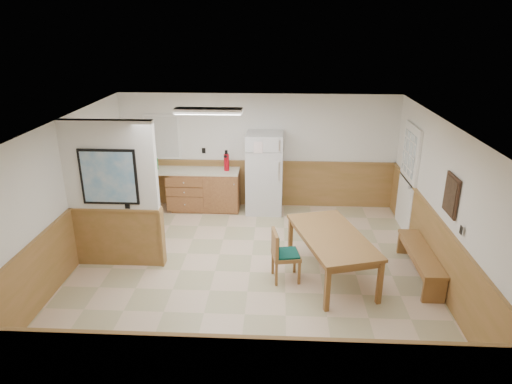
# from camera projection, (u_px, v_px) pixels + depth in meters

# --- Properties ---
(ground) EXTENTS (6.00, 6.00, 0.00)m
(ground) POSITION_uv_depth(u_px,v_px,m) (250.00, 272.00, 7.60)
(ground) COLOR beige
(ground) RESTS_ON ground
(ceiling) EXTENTS (6.00, 6.00, 0.02)m
(ceiling) POSITION_uv_depth(u_px,v_px,m) (249.00, 124.00, 6.72)
(ceiling) COLOR white
(ceiling) RESTS_ON back_wall
(back_wall) EXTENTS (6.00, 0.02, 2.50)m
(back_wall) POSITION_uv_depth(u_px,v_px,m) (258.00, 151.00, 9.96)
(back_wall) COLOR white
(back_wall) RESTS_ON ground
(right_wall) EXTENTS (0.02, 6.00, 2.50)m
(right_wall) POSITION_uv_depth(u_px,v_px,m) (444.00, 206.00, 7.02)
(right_wall) COLOR white
(right_wall) RESTS_ON ground
(left_wall) EXTENTS (0.02, 6.00, 2.50)m
(left_wall) POSITION_uv_depth(u_px,v_px,m) (63.00, 199.00, 7.30)
(left_wall) COLOR white
(left_wall) RESTS_ON ground
(wainscot_back) EXTENTS (6.00, 0.04, 1.00)m
(wainscot_back) POSITION_uv_depth(u_px,v_px,m) (258.00, 184.00, 10.21)
(wainscot_back) COLOR #A47141
(wainscot_back) RESTS_ON ground
(wainscot_right) EXTENTS (0.04, 6.00, 1.00)m
(wainscot_right) POSITION_uv_depth(u_px,v_px,m) (435.00, 250.00, 7.29)
(wainscot_right) COLOR #A47141
(wainscot_right) RESTS_ON ground
(wainscot_left) EXTENTS (0.04, 6.00, 1.00)m
(wainscot_left) POSITION_uv_depth(u_px,v_px,m) (71.00, 241.00, 7.57)
(wainscot_left) COLOR #A47141
(wainscot_left) RESTS_ON ground
(partition_wall) EXTENTS (1.50, 0.20, 2.50)m
(partition_wall) POSITION_uv_depth(u_px,v_px,m) (113.00, 197.00, 7.46)
(partition_wall) COLOR white
(partition_wall) RESTS_ON ground
(kitchen_counter) EXTENTS (2.20, 0.61, 1.00)m
(kitchen_counter) POSITION_uv_depth(u_px,v_px,m) (203.00, 189.00, 10.00)
(kitchen_counter) COLOR #966435
(kitchen_counter) RESTS_ON ground
(exterior_door) EXTENTS (0.07, 1.02, 2.15)m
(exterior_door) POSITION_uv_depth(u_px,v_px,m) (408.00, 178.00, 8.87)
(exterior_door) COLOR white
(exterior_door) RESTS_ON ground
(kitchen_window) EXTENTS (0.80, 0.04, 1.00)m
(kitchen_window) POSITION_uv_depth(u_px,v_px,m) (162.00, 137.00, 9.94)
(kitchen_window) COLOR white
(kitchen_window) RESTS_ON back_wall
(wall_painting) EXTENTS (0.04, 0.50, 0.60)m
(wall_painting) POSITION_uv_depth(u_px,v_px,m) (451.00, 195.00, 6.64)
(wall_painting) COLOR #342014
(wall_painting) RESTS_ON right_wall
(fluorescent_fixture) EXTENTS (1.20, 0.30, 0.09)m
(fluorescent_fixture) POSITION_uv_depth(u_px,v_px,m) (208.00, 111.00, 7.99)
(fluorescent_fixture) COLOR white
(fluorescent_fixture) RESTS_ON ceiling
(refrigerator) EXTENTS (0.79, 0.73, 1.74)m
(refrigerator) POSITION_uv_depth(u_px,v_px,m) (265.00, 173.00, 9.75)
(refrigerator) COLOR silver
(refrigerator) RESTS_ON ground
(dining_table) EXTENTS (1.42, 2.06, 0.75)m
(dining_table) POSITION_uv_depth(u_px,v_px,m) (332.00, 240.00, 7.25)
(dining_table) COLOR olive
(dining_table) RESTS_ON ground
(dining_bench) EXTENTS (0.36, 1.64, 0.45)m
(dining_bench) POSITION_uv_depth(u_px,v_px,m) (421.00, 257.00, 7.38)
(dining_bench) COLOR olive
(dining_bench) RESTS_ON ground
(dining_chair) EXTENTS (0.65, 0.49, 0.85)m
(dining_chair) POSITION_uv_depth(u_px,v_px,m) (281.00, 252.00, 7.23)
(dining_chair) COLOR olive
(dining_chair) RESTS_ON ground
(fire_extinguisher) EXTENTS (0.13, 0.13, 0.45)m
(fire_extinguisher) POSITION_uv_depth(u_px,v_px,m) (226.00, 162.00, 9.75)
(fire_extinguisher) COLOR #B30917
(fire_extinguisher) RESTS_ON kitchen_counter
(soap_bottle) EXTENTS (0.08, 0.08, 0.25)m
(soap_bottle) POSITION_uv_depth(u_px,v_px,m) (156.00, 164.00, 9.86)
(soap_bottle) COLOR #198A35
(soap_bottle) RESTS_ON kitchen_counter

